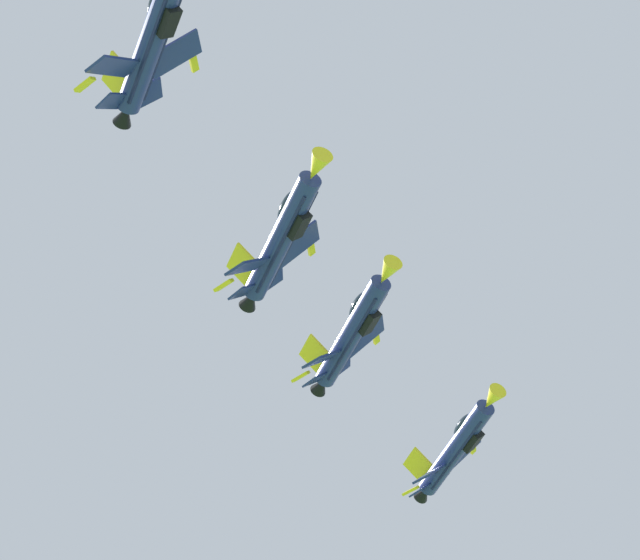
{
  "coord_description": "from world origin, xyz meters",
  "views": [
    {
      "loc": [
        -4.59,
        -1.25,
        1.99
      ],
      "look_at": [
        -13.44,
        71.26,
        77.01
      ],
      "focal_mm": 76.59,
      "sensor_mm": 36.0,
      "label": 1
    }
  ],
  "objects_px": {
    "fighter_jet_left_outer": "(457,447)",
    "fighter_jet_right_wing": "(353,330)",
    "fighter_jet_lead": "(153,36)",
    "fighter_jet_left_wing": "(282,235)"
  },
  "relations": [
    {
      "from": "fighter_jet_lead",
      "to": "fighter_jet_right_wing",
      "type": "distance_m",
      "value": 30.31
    },
    {
      "from": "fighter_jet_right_wing",
      "to": "fighter_jet_left_outer",
      "type": "height_order",
      "value": "fighter_jet_left_outer"
    },
    {
      "from": "fighter_jet_left_wing",
      "to": "fighter_jet_right_wing",
      "type": "relative_size",
      "value": 1.0
    },
    {
      "from": "fighter_jet_lead",
      "to": "fighter_jet_left_outer",
      "type": "distance_m",
      "value": 47.91
    },
    {
      "from": "fighter_jet_left_wing",
      "to": "fighter_jet_right_wing",
      "type": "distance_m",
      "value": 13.44
    },
    {
      "from": "fighter_jet_right_wing",
      "to": "fighter_jet_left_outer",
      "type": "relative_size",
      "value": 1.0
    },
    {
      "from": "fighter_jet_lead",
      "to": "fighter_jet_left_wing",
      "type": "distance_m",
      "value": 17.39
    },
    {
      "from": "fighter_jet_left_wing",
      "to": "fighter_jet_right_wing",
      "type": "xyz_separation_m",
      "value": [
        3.86,
        12.71,
        2.07
      ]
    },
    {
      "from": "fighter_jet_left_outer",
      "to": "fighter_jet_right_wing",
      "type": "bearing_deg",
      "value": 36.85
    },
    {
      "from": "fighter_jet_left_wing",
      "to": "fighter_jet_lead",
      "type": "bearing_deg",
      "value": 39.23
    }
  ]
}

